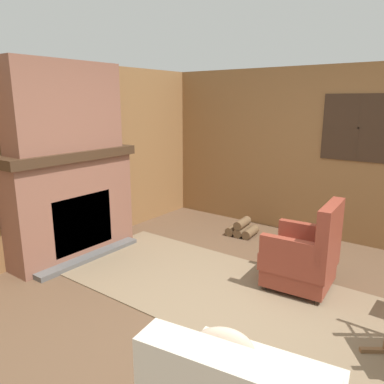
% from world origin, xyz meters
% --- Properties ---
extents(ground_plane, '(14.00, 14.00, 0.00)m').
position_xyz_m(ground_plane, '(0.00, 0.00, 0.00)').
color(ground_plane, brown).
extents(wood_panel_wall_left, '(0.06, 5.62, 2.38)m').
position_xyz_m(wood_panel_wall_left, '(-2.54, 0.00, 1.19)').
color(wood_panel_wall_left, olive).
rests_on(wood_panel_wall_left, ground).
extents(wood_panel_wall_back, '(5.62, 0.09, 2.38)m').
position_xyz_m(wood_panel_wall_back, '(0.01, 2.54, 1.20)').
color(wood_panel_wall_back, olive).
rests_on(wood_panel_wall_back, ground).
extents(fireplace_hearth, '(0.63, 1.71, 1.33)m').
position_xyz_m(fireplace_hearth, '(-2.29, 0.00, 0.66)').
color(fireplace_hearth, brown).
rests_on(fireplace_hearth, ground).
extents(chimney_breast, '(0.37, 1.42, 1.03)m').
position_xyz_m(chimney_breast, '(-2.30, 0.00, 1.85)').
color(chimney_breast, brown).
rests_on(chimney_breast, fireplace_hearth).
extents(area_rug, '(3.98, 1.60, 0.01)m').
position_xyz_m(area_rug, '(-0.19, 0.32, 0.01)').
color(area_rug, '#7A664C').
rests_on(area_rug, ground).
extents(armchair, '(0.72, 0.69, 0.95)m').
position_xyz_m(armchair, '(0.37, 0.86, 0.35)').
color(armchair, brown).
rests_on(armchair, ground).
extents(firewood_stack, '(0.42, 0.39, 0.24)m').
position_xyz_m(firewood_stack, '(-0.93, 1.89, 0.09)').
color(firewood_stack, brown).
rests_on(firewood_stack, ground).
extents(oil_lamp_vase, '(0.09, 0.09, 0.27)m').
position_xyz_m(oil_lamp_vase, '(-2.34, -0.38, 1.43)').
color(oil_lamp_vase, '#99B29E').
rests_on(oil_lamp_vase, fireplace_hearth).
extents(storage_case, '(0.16, 0.21, 0.15)m').
position_xyz_m(storage_case, '(-2.34, 0.42, 1.41)').
color(storage_case, brown).
rests_on(storage_case, fireplace_hearth).
extents(decorative_plate_on_mantel, '(0.07, 0.28, 0.28)m').
position_xyz_m(decorative_plate_on_mantel, '(-2.36, -0.10, 1.47)').
color(decorative_plate_on_mantel, gold).
rests_on(decorative_plate_on_mantel, fireplace_hearth).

